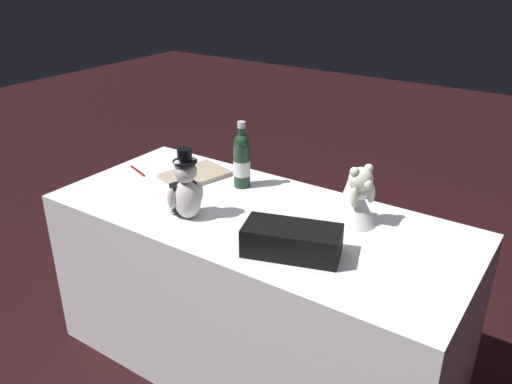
{
  "coord_description": "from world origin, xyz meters",
  "views": [
    {
      "loc": [
        1.08,
        -1.59,
        1.76
      ],
      "look_at": [
        0.0,
        0.0,
        0.87
      ],
      "focal_mm": 36.85,
      "sensor_mm": 36.0,
      "label": 1
    }
  ],
  "objects_px": {
    "guestbook": "(195,175)",
    "teddy_bear_bride": "(357,197)",
    "champagne_bottle": "(242,160)",
    "gift_case_black": "(292,240)",
    "teddy_bear_groom": "(186,191)",
    "signing_pen": "(137,170)"
  },
  "relations": [
    {
      "from": "signing_pen",
      "to": "guestbook",
      "type": "relative_size",
      "value": 0.51
    },
    {
      "from": "champagne_bottle",
      "to": "guestbook",
      "type": "xyz_separation_m",
      "value": [
        -0.25,
        -0.04,
        -0.12
      ]
    },
    {
      "from": "teddy_bear_groom",
      "to": "champagne_bottle",
      "type": "relative_size",
      "value": 0.96
    },
    {
      "from": "guestbook",
      "to": "teddy_bear_bride",
      "type": "bearing_deg",
      "value": 15.33
    },
    {
      "from": "champagne_bottle",
      "to": "teddy_bear_groom",
      "type": "bearing_deg",
      "value": -91.54
    },
    {
      "from": "teddy_bear_bride",
      "to": "signing_pen",
      "type": "distance_m",
      "value": 1.12
    },
    {
      "from": "teddy_bear_groom",
      "to": "gift_case_black",
      "type": "xyz_separation_m",
      "value": [
        0.5,
        -0.01,
        -0.06
      ]
    },
    {
      "from": "champagne_bottle",
      "to": "gift_case_black",
      "type": "relative_size",
      "value": 0.82
    },
    {
      "from": "signing_pen",
      "to": "teddy_bear_bride",
      "type": "bearing_deg",
      "value": 6.0
    },
    {
      "from": "gift_case_black",
      "to": "teddy_bear_groom",
      "type": "bearing_deg",
      "value": 178.88
    },
    {
      "from": "teddy_bear_bride",
      "to": "champagne_bottle",
      "type": "height_order",
      "value": "champagne_bottle"
    },
    {
      "from": "signing_pen",
      "to": "guestbook",
      "type": "xyz_separation_m",
      "value": [
        0.28,
        0.11,
        0.01
      ]
    },
    {
      "from": "teddy_bear_groom",
      "to": "gift_case_black",
      "type": "bearing_deg",
      "value": -1.12
    },
    {
      "from": "champagne_bottle",
      "to": "gift_case_black",
      "type": "bearing_deg",
      "value": -37.86
    },
    {
      "from": "gift_case_black",
      "to": "guestbook",
      "type": "bearing_deg",
      "value": 155.23
    },
    {
      "from": "signing_pen",
      "to": "teddy_bear_groom",
      "type": "bearing_deg",
      "value": -23.34
    },
    {
      "from": "signing_pen",
      "to": "gift_case_black",
      "type": "distance_m",
      "value": 1.05
    },
    {
      "from": "teddy_bear_bride",
      "to": "champagne_bottle",
      "type": "relative_size",
      "value": 0.8
    },
    {
      "from": "teddy_bear_bride",
      "to": "champagne_bottle",
      "type": "xyz_separation_m",
      "value": [
        -0.58,
        0.03,
        0.02
      ]
    },
    {
      "from": "teddy_bear_groom",
      "to": "gift_case_black",
      "type": "distance_m",
      "value": 0.51
    },
    {
      "from": "champagne_bottle",
      "to": "signing_pen",
      "type": "relative_size",
      "value": 2.07
    },
    {
      "from": "champagne_bottle",
      "to": "signing_pen",
      "type": "xyz_separation_m",
      "value": [
        -0.53,
        -0.15,
        -0.13
      ]
    }
  ]
}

